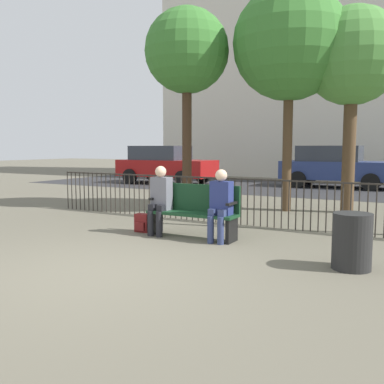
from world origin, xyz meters
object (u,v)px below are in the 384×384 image
Objects in this scene: park_bench at (194,209)px; parked_car_0 at (335,166)px; seated_person_0 at (160,197)px; trash_bin at (352,241)px; tree_0 at (187,53)px; tree_1 at (290,44)px; tree_2 at (352,58)px; seated_person_1 at (220,202)px; backpack at (143,223)px; parked_car_1 at (165,164)px.

park_bench is 10.78m from parked_car_0.
parked_car_0 is (1.00, 10.90, 0.16)m from seated_person_0.
seated_person_0 is 1.69× the size of trash_bin.
tree_1 reaches higher than tree_0.
tree_2 is at bearing -77.10° from parked_car_0.
trash_bin is (2.35, -11.53, -0.48)m from parked_car_0.
park_bench is at bearing -113.83° from tree_2.
seated_person_0 is at bearing -119.78° from tree_2.
trash_bin is (2.21, -4.56, -3.64)m from tree_1.
seated_person_1 is (0.56, -0.13, 0.18)m from park_bench.
tree_2 is 1.14× the size of parked_car_0.
seated_person_1 is at bearing 163.74° from trash_bin.
tree_0 is 1.19× the size of parked_car_0.
seated_person_0 is 0.26× the size of tree_2.
parked_car_0 is at bearing 90.97° from seated_person_1.
parked_car_0 is 11.77m from trash_bin.
seated_person_0 is 10.94m from parked_car_0.
seated_person_1 is 0.22× the size of tree_1.
tree_0 is (-1.88, 3.07, 3.43)m from park_bench.
backpack is 6.24m from tree_2.
tree_1 is (-0.05, 3.93, 3.33)m from seated_person_1.
seated_person_0 is at bearing -7.64° from backpack.
tree_1 is at bearing 90.74° from seated_person_1.
seated_person_1 is at bearing -106.74° from tree_2.
tree_0 is 8.59m from parked_car_0.
tree_2 is at bearing 60.22° from seated_person_0.
backpack is at bearing 177.92° from seated_person_1.
tree_0 reaches higher than parked_car_0.
backpack is at bearing -124.15° from tree_2.
seated_person_0 is 0.23× the size of tree_1.
park_bench is at bearing 11.40° from seated_person_0.
backpack is at bearing 172.36° from seated_person_0.
seated_person_1 is at bearing -89.26° from tree_1.
parked_car_1 is at bearing 122.09° from seated_person_0.
park_bench is 4.79× the size of backpack.
trash_bin is (3.77, -0.69, 0.20)m from backpack.
park_bench is 2.22× the size of trash_bin.
tree_0 is 3.94m from tree_2.
trash_bin is (4.61, -3.83, -3.55)m from tree_0.
tree_1 is (1.56, 3.87, 3.84)m from backpack.
park_bench is 0.60m from seated_person_1.
seated_person_0 is 4.72m from tree_0.
tree_0 is at bearing -106.35° from parked_car_0.
parked_car_1 is at bearing 125.16° from park_bench.
tree_0 is 0.93× the size of tree_1.
parked_car_0 and parked_car_1 have the same top height.
tree_1 is (1.13, 3.93, 3.32)m from seated_person_0.
seated_person_1 is 2.27m from trash_bin.
park_bench is 1.31× the size of seated_person_0.
backpack is 0.46× the size of trash_bin.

